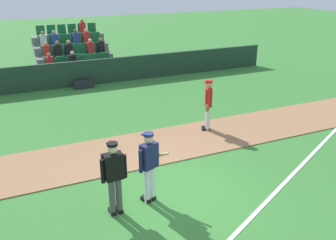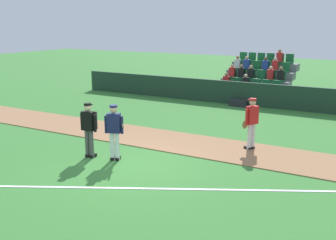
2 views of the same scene
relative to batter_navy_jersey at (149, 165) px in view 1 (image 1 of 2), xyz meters
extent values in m
plane|color=#387A33|center=(0.64, -0.09, -0.97)|extent=(80.00, 80.00, 0.00)
cube|color=#9E704C|center=(0.64, 2.66, -0.95)|extent=(28.00, 2.39, 0.03)
cube|color=white|center=(3.64, -0.59, -0.96)|extent=(10.73, 5.55, 0.01)
cube|color=#1E3828|center=(0.64, 10.27, -0.37)|extent=(20.00, 0.16, 1.20)
cube|color=slate|center=(0.64, 12.57, -0.82)|extent=(3.90, 3.80, 0.30)
cube|color=slate|center=(0.64, 11.29, -0.47)|extent=(3.80, 0.85, 0.40)
cube|color=#196033|center=(-0.74, 11.19, -0.22)|extent=(0.44, 0.40, 0.08)
cube|color=#196033|center=(-0.74, 11.41, 0.03)|extent=(0.44, 0.08, 0.50)
cube|color=red|center=(-0.74, 11.24, 0.08)|extent=(0.32, 0.22, 0.52)
sphere|color=#9E7051|center=(-0.74, 11.24, 0.43)|extent=(0.20, 0.20, 0.20)
cube|color=#196033|center=(-0.19, 11.19, -0.22)|extent=(0.44, 0.40, 0.08)
cube|color=#196033|center=(-0.19, 11.41, 0.03)|extent=(0.44, 0.08, 0.50)
cube|color=#196033|center=(0.36, 11.19, -0.22)|extent=(0.44, 0.40, 0.08)
cube|color=#196033|center=(0.36, 11.41, 0.03)|extent=(0.44, 0.08, 0.50)
cube|color=black|center=(0.36, 11.24, 0.08)|extent=(0.32, 0.22, 0.52)
sphere|color=beige|center=(0.36, 11.24, 0.43)|extent=(0.20, 0.20, 0.20)
cube|color=#196033|center=(0.91, 11.19, -0.22)|extent=(0.44, 0.40, 0.08)
cube|color=#196033|center=(0.91, 11.41, 0.03)|extent=(0.44, 0.08, 0.50)
cube|color=#196033|center=(1.46, 11.19, -0.22)|extent=(0.44, 0.40, 0.08)
cube|color=#196033|center=(1.46, 11.41, 0.03)|extent=(0.44, 0.08, 0.50)
cube|color=#196033|center=(2.01, 11.19, -0.22)|extent=(0.44, 0.40, 0.08)
cube|color=#196033|center=(2.01, 11.41, 0.03)|extent=(0.44, 0.08, 0.50)
cube|color=slate|center=(0.64, 12.14, -0.07)|extent=(3.80, 0.85, 0.40)
cube|color=#196033|center=(-0.74, 12.04, 0.18)|extent=(0.44, 0.40, 0.08)
cube|color=#196033|center=(-0.74, 12.26, 0.43)|extent=(0.44, 0.08, 0.50)
cube|color=red|center=(-0.74, 12.09, 0.48)|extent=(0.32, 0.22, 0.52)
sphere|color=tan|center=(-0.74, 12.09, 0.83)|extent=(0.20, 0.20, 0.20)
cube|color=#196033|center=(-0.19, 12.04, 0.18)|extent=(0.44, 0.40, 0.08)
cube|color=#196033|center=(-0.19, 12.26, 0.43)|extent=(0.44, 0.08, 0.50)
cube|color=black|center=(-0.19, 12.09, 0.48)|extent=(0.32, 0.22, 0.52)
sphere|color=#9E7051|center=(-0.19, 12.09, 0.83)|extent=(0.20, 0.20, 0.20)
cube|color=#196033|center=(0.36, 12.04, 0.18)|extent=(0.44, 0.40, 0.08)
cube|color=#196033|center=(0.36, 12.26, 0.43)|extent=(0.44, 0.08, 0.50)
cube|color=black|center=(0.36, 12.09, 0.48)|extent=(0.32, 0.22, 0.52)
sphere|color=tan|center=(0.36, 12.09, 0.83)|extent=(0.20, 0.20, 0.20)
cube|color=#196033|center=(0.91, 12.04, 0.18)|extent=(0.44, 0.40, 0.08)
cube|color=#196033|center=(0.91, 12.26, 0.43)|extent=(0.44, 0.08, 0.50)
cube|color=#196033|center=(1.46, 12.04, 0.18)|extent=(0.44, 0.40, 0.08)
cube|color=#196033|center=(1.46, 12.26, 0.43)|extent=(0.44, 0.08, 0.50)
cube|color=red|center=(1.46, 12.09, 0.48)|extent=(0.32, 0.22, 0.52)
sphere|color=beige|center=(1.46, 12.09, 0.83)|extent=(0.20, 0.20, 0.20)
cube|color=#196033|center=(2.01, 12.04, 0.18)|extent=(0.44, 0.40, 0.08)
cube|color=#196033|center=(2.01, 12.26, 0.43)|extent=(0.44, 0.08, 0.50)
cube|color=black|center=(2.01, 12.09, 0.48)|extent=(0.32, 0.22, 0.52)
sphere|color=#9E7051|center=(2.01, 12.09, 0.83)|extent=(0.20, 0.20, 0.20)
cube|color=slate|center=(0.64, 12.99, 0.33)|extent=(3.80, 0.85, 0.40)
cube|color=#196033|center=(-0.74, 12.89, 0.58)|extent=(0.44, 0.40, 0.08)
cube|color=#196033|center=(-0.74, 13.11, 0.83)|extent=(0.44, 0.08, 0.50)
cube|color=silver|center=(-0.74, 12.94, 0.88)|extent=(0.32, 0.22, 0.52)
sphere|color=#9E7051|center=(-0.74, 12.94, 1.23)|extent=(0.20, 0.20, 0.20)
cube|color=#196033|center=(-0.19, 12.89, 0.58)|extent=(0.44, 0.40, 0.08)
cube|color=#196033|center=(-0.19, 13.11, 0.83)|extent=(0.44, 0.08, 0.50)
cube|color=#263F99|center=(-0.19, 12.94, 0.88)|extent=(0.32, 0.22, 0.52)
sphere|color=tan|center=(-0.19, 12.94, 1.23)|extent=(0.20, 0.20, 0.20)
cube|color=#196033|center=(0.36, 12.89, 0.58)|extent=(0.44, 0.40, 0.08)
cube|color=#196033|center=(0.36, 13.11, 0.83)|extent=(0.44, 0.08, 0.50)
cube|color=#196033|center=(0.91, 12.89, 0.58)|extent=(0.44, 0.40, 0.08)
cube|color=#196033|center=(0.91, 13.11, 0.83)|extent=(0.44, 0.08, 0.50)
cube|color=#263F99|center=(0.91, 12.94, 0.88)|extent=(0.32, 0.22, 0.52)
sphere|color=brown|center=(0.91, 12.94, 1.23)|extent=(0.20, 0.20, 0.20)
cube|color=#196033|center=(1.46, 12.89, 0.58)|extent=(0.44, 0.40, 0.08)
cube|color=#196033|center=(1.46, 13.11, 0.83)|extent=(0.44, 0.08, 0.50)
cube|color=red|center=(1.46, 12.94, 0.88)|extent=(0.32, 0.22, 0.52)
sphere|color=beige|center=(1.46, 12.94, 1.23)|extent=(0.20, 0.20, 0.20)
cube|color=#196033|center=(2.01, 12.89, 0.58)|extent=(0.44, 0.40, 0.08)
cube|color=#196033|center=(2.01, 13.11, 0.83)|extent=(0.44, 0.08, 0.50)
cube|color=slate|center=(0.64, 13.84, 0.73)|extent=(3.80, 0.85, 0.40)
cube|color=#196033|center=(-0.74, 13.74, 0.98)|extent=(0.44, 0.40, 0.08)
cube|color=#196033|center=(-0.74, 13.96, 1.23)|extent=(0.44, 0.08, 0.50)
cube|color=#196033|center=(-0.19, 13.74, 0.98)|extent=(0.44, 0.40, 0.08)
cube|color=#196033|center=(-0.19, 13.96, 1.23)|extent=(0.44, 0.08, 0.50)
cube|color=#196033|center=(0.36, 13.74, 0.98)|extent=(0.44, 0.40, 0.08)
cube|color=#196033|center=(0.36, 13.96, 1.23)|extent=(0.44, 0.08, 0.50)
cube|color=#196033|center=(0.91, 13.74, 0.98)|extent=(0.44, 0.40, 0.08)
cube|color=#196033|center=(0.91, 13.96, 1.23)|extent=(0.44, 0.08, 0.50)
cube|color=#196033|center=(1.46, 13.74, 0.98)|extent=(0.44, 0.40, 0.08)
cube|color=#196033|center=(1.46, 13.96, 1.23)|extent=(0.44, 0.08, 0.50)
cube|color=red|center=(1.46, 13.79, 1.28)|extent=(0.32, 0.22, 0.52)
sphere|color=#9E7051|center=(1.46, 13.79, 1.63)|extent=(0.20, 0.20, 0.20)
cube|color=#196033|center=(2.01, 13.74, 0.98)|extent=(0.44, 0.40, 0.08)
cube|color=#196033|center=(2.01, 13.96, 1.23)|extent=(0.44, 0.08, 0.50)
cylinder|color=white|center=(-0.08, -0.04, -0.52)|extent=(0.14, 0.14, 0.90)
cylinder|color=white|center=(0.07, 0.02, -0.52)|extent=(0.14, 0.14, 0.90)
cube|color=black|center=(-0.10, 0.02, -0.92)|extent=(0.21, 0.29, 0.10)
cube|color=black|center=(0.05, 0.08, -0.92)|extent=(0.21, 0.29, 0.10)
cube|color=#191E47|center=(0.00, -0.01, 0.23)|extent=(0.45, 0.35, 0.60)
cylinder|color=#191E47|center=(-0.24, -0.10, 0.18)|extent=(0.09, 0.09, 0.55)
cylinder|color=#191E47|center=(0.23, 0.08, 0.18)|extent=(0.09, 0.09, 0.55)
sphere|color=tan|center=(0.00, -0.01, 0.66)|extent=(0.22, 0.22, 0.22)
cylinder|color=#191E4C|center=(0.00, -0.01, 0.76)|extent=(0.23, 0.23, 0.06)
cube|color=#191E4C|center=(-0.04, 0.09, 0.73)|extent=(0.21, 0.18, 0.02)
cylinder|color=tan|center=(0.19, 0.18, 0.08)|extent=(0.54, 0.66, 0.41)
cylinder|color=#4C4C4C|center=(-0.95, -0.17, -0.52)|extent=(0.14, 0.14, 0.90)
cylinder|color=#4C4C4C|center=(-0.79, -0.16, -0.52)|extent=(0.14, 0.14, 0.90)
cube|color=black|center=(-0.96, -0.11, -0.92)|extent=(0.13, 0.27, 0.10)
cube|color=black|center=(-0.80, -0.10, -0.92)|extent=(0.13, 0.27, 0.10)
cube|color=black|center=(-0.87, -0.17, 0.23)|extent=(0.41, 0.24, 0.60)
cylinder|color=black|center=(-1.12, -0.18, 0.18)|extent=(0.09, 0.09, 0.55)
cylinder|color=black|center=(-0.62, -0.16, 0.18)|extent=(0.09, 0.09, 0.55)
sphere|color=beige|center=(-0.87, -0.17, 0.66)|extent=(0.22, 0.22, 0.22)
cylinder|color=black|center=(-0.87, -0.17, 0.76)|extent=(0.23, 0.23, 0.06)
cube|color=black|center=(-0.88, -0.07, 0.73)|extent=(0.19, 0.13, 0.02)
cube|color=black|center=(-0.88, -0.04, 0.23)|extent=(0.44, 0.10, 0.56)
cylinder|color=silver|center=(3.31, 3.06, -0.52)|extent=(0.14, 0.14, 0.90)
cylinder|color=silver|center=(3.38, 3.20, -0.52)|extent=(0.14, 0.14, 0.90)
cube|color=black|center=(3.25, 3.08, -0.92)|extent=(0.29, 0.22, 0.10)
cube|color=black|center=(3.32, 3.23, -0.92)|extent=(0.29, 0.22, 0.10)
cube|color=red|center=(3.34, 3.13, 0.23)|extent=(0.38, 0.46, 0.60)
cylinder|color=red|center=(3.23, 2.91, 0.18)|extent=(0.09, 0.09, 0.55)
cylinder|color=red|center=(3.45, 3.35, 0.18)|extent=(0.09, 0.09, 0.55)
sphere|color=tan|center=(3.34, 3.13, 0.66)|extent=(0.22, 0.22, 0.22)
cylinder|color=#B21919|center=(3.34, 3.13, 0.76)|extent=(0.23, 0.23, 0.06)
cube|color=#B21919|center=(3.25, 3.17, 0.73)|extent=(0.19, 0.21, 0.02)
ellipsoid|color=brown|center=(3.18, 2.91, -0.07)|extent=(0.20, 0.23, 0.28)
cube|color=#232328|center=(0.51, 9.82, -0.79)|extent=(0.90, 0.36, 0.36)
camera|label=1|loc=(-2.61, -6.91, 4.06)|focal=39.20mm
camera|label=2|loc=(7.31, -9.66, 3.24)|focal=43.31mm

